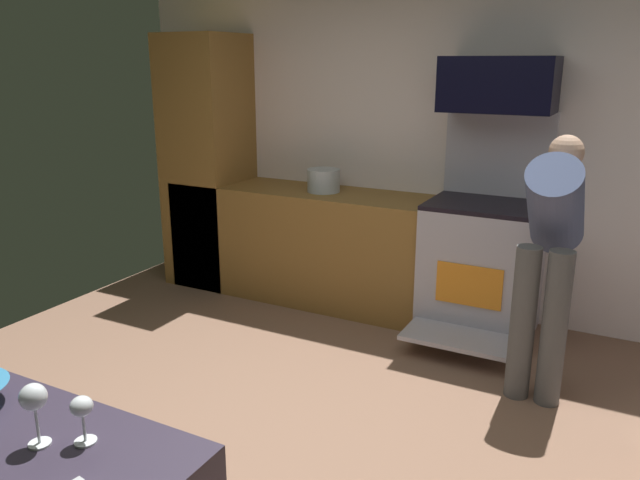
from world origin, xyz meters
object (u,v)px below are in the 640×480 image
(wine_glass_mid, at_px, (82,410))
(wine_glass_far, at_px, (34,400))
(person_cook, at_px, (550,246))
(microwave, at_px, (498,84))
(stock_pot, at_px, (324,180))
(oven_range, at_px, (482,263))

(wine_glass_mid, relative_size, wine_glass_far, 0.76)
(wine_glass_far, bearing_deg, person_cook, 70.81)
(microwave, bearing_deg, wine_glass_mid, -95.07)
(wine_glass_mid, bearing_deg, microwave, 84.93)
(person_cook, distance_m, stock_pot, 1.92)
(oven_range, xyz_separation_m, microwave, (0.00, 0.09, 1.22))
(oven_range, bearing_deg, wine_glass_mid, -95.22)
(person_cook, xyz_separation_m, wine_glass_far, (-0.91, -2.63, 0.15))
(microwave, height_order, wine_glass_mid, microwave)
(microwave, xyz_separation_m, wine_glass_mid, (-0.30, -3.32, -0.73))
(person_cook, bearing_deg, microwave, 124.30)
(oven_range, bearing_deg, person_cook, -52.16)
(microwave, height_order, person_cook, microwave)
(wine_glass_mid, bearing_deg, person_cook, 72.37)
(person_cook, bearing_deg, wine_glass_far, -109.19)
(person_cook, bearing_deg, oven_range, 127.84)
(oven_range, bearing_deg, wine_glass_far, -96.84)
(oven_range, distance_m, wine_glass_mid, 3.28)
(person_cook, relative_size, wine_glass_mid, 10.79)
(oven_range, height_order, wine_glass_mid, oven_range)
(oven_range, xyz_separation_m, wine_glass_mid, (-0.30, -3.23, 0.49))
(person_cook, relative_size, wine_glass_far, 8.25)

